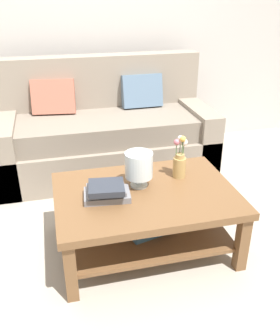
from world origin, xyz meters
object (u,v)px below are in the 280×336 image
at_px(couch, 105,133).
at_px(flower_pitcher, 180,161).
at_px(coffee_table, 145,207).
at_px(glass_hurricane_vase, 139,166).
at_px(book_stack_main, 107,191).

distance_m(couch, flower_pitcher, 1.26).
xyz_separation_m(coffee_table, flower_pitcher, (0.28, 0.15, 0.25)).
bearing_deg(flower_pitcher, coffee_table, -152.70).
height_order(couch, flower_pitcher, couch).
bearing_deg(coffee_table, glass_hurricane_vase, 105.76).
relative_size(glass_hurricane_vase, flower_pitcher, 0.77).
bearing_deg(glass_hurricane_vase, couch, 91.39).
bearing_deg(book_stack_main, couch, 81.39).
xyz_separation_m(couch, flower_pitcher, (0.34, -1.20, 0.21)).
relative_size(couch, flower_pitcher, 6.43).
bearing_deg(book_stack_main, glass_hurricane_vase, 24.67).
height_order(couch, book_stack_main, couch).
bearing_deg(book_stack_main, coffee_table, 4.97).
bearing_deg(glass_hurricane_vase, coffee_table, -74.24).
bearing_deg(couch, flower_pitcher, -74.16).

